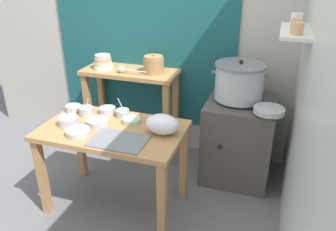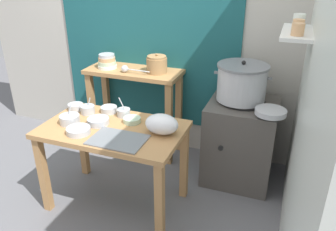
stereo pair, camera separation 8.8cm
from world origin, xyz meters
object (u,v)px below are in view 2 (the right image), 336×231
object	(u,v)px
back_shelf_table	(135,91)
plastic_bag	(162,124)
ladle	(126,69)
prep_bowl_5	(88,109)
prep_table	(114,140)
bowl_stack_enamel	(107,62)
clay_pot	(157,64)
prep_bowl_4	(124,112)
wide_pan	(271,112)
prep_bowl_1	(70,119)
steamer_pot	(242,82)
prep_bowl_3	(132,120)
prep_bowl_2	(98,121)
serving_tray	(118,140)
prep_bowl_7	(76,107)
prep_bowl_0	(109,109)
stove_block	(240,141)
prep_bowl_6	(78,130)

from	to	relation	value
back_shelf_table	plastic_bag	size ratio (longest dim) A/B	3.79
ladle	prep_bowl_5	distance (m)	0.64
prep_table	bowl_stack_enamel	world-z (taller)	bowl_stack_enamel
prep_table	back_shelf_table	xyz separation A→B (m)	(-0.23, 0.87, 0.07)
clay_pot	prep_bowl_4	size ratio (longest dim) A/B	1.14
bowl_stack_enamel	wide_pan	bearing A→B (deg)	-10.49
prep_table	prep_bowl_1	distance (m)	0.38
ladle	steamer_pot	bearing A→B (deg)	-0.60
wide_pan	prep_bowl_3	size ratio (longest dim) A/B	1.78
prep_bowl_2	prep_bowl_3	bearing A→B (deg)	27.06
wide_pan	ladle	bearing A→B (deg)	170.29
ladle	prep_bowl_4	size ratio (longest dim) A/B	1.74
back_shelf_table	ladle	world-z (taller)	ladle
steamer_pot	prep_bowl_3	size ratio (longest dim) A/B	3.50
clay_pot	steamer_pot	bearing A→B (deg)	-7.52
steamer_pot	serving_tray	distance (m)	1.19
steamer_pot	prep_bowl_1	world-z (taller)	steamer_pot
steamer_pot	prep_bowl_5	size ratio (longest dim) A/B	3.51
prep_bowl_7	bowl_stack_enamel	bearing A→B (deg)	94.13
bowl_stack_enamel	prep_bowl_5	world-z (taller)	bowl_stack_enamel
prep_bowl_0	prep_bowl_4	size ratio (longest dim) A/B	0.80
clay_pot	prep_bowl_7	xyz separation A→B (m)	(-0.48, -0.69, -0.23)
prep_bowl_0	prep_bowl_2	xyz separation A→B (m)	(0.03, -0.23, 0.00)
back_shelf_table	stove_block	bearing A→B (deg)	-6.61
back_shelf_table	prep_bowl_6	world-z (taller)	back_shelf_table
plastic_bag	prep_bowl_7	world-z (taller)	plastic_bag
prep_bowl_1	prep_table	bearing A→B (deg)	9.23
bowl_stack_enamel	prep_bowl_7	distance (m)	0.69
stove_block	prep_bowl_7	bearing A→B (deg)	-157.54
back_shelf_table	steamer_pot	xyz separation A→B (m)	(1.08, -0.11, 0.26)
serving_tray	prep_bowl_1	distance (m)	0.50
wide_pan	prep_bowl_4	size ratio (longest dim) A/B	1.43
prep_bowl_0	stove_block	bearing A→B (deg)	25.41
bowl_stack_enamel	prep_bowl_6	bearing A→B (deg)	-72.62
steamer_pot	prep_bowl_6	bearing A→B (deg)	-138.01
clay_pot	prep_bowl_4	bearing A→B (deg)	-92.54
steamer_pot	bowl_stack_enamel	bearing A→B (deg)	176.80
prep_bowl_1	prep_bowl_4	size ratio (longest dim) A/B	0.95
bowl_stack_enamel	prep_bowl_5	distance (m)	0.74
clay_pot	prep_bowl_5	world-z (taller)	clay_pot
wide_pan	prep_bowl_0	bearing A→B (deg)	-167.13
prep_bowl_4	prep_bowl_7	size ratio (longest dim) A/B	1.33
clay_pot	prep_bowl_6	bearing A→B (deg)	-101.24
prep_bowl_1	serving_tray	bearing A→B (deg)	-13.16
back_shelf_table	wide_pan	size ratio (longest dim) A/B	3.87
clay_pot	prep_bowl_6	xyz separation A→B (m)	(-0.21, -1.05, -0.24)
prep_table	wide_pan	xyz separation A→B (m)	(1.13, 0.54, 0.19)
ladle	prep_bowl_2	size ratio (longest dim) A/B	1.76
prep_table	prep_bowl_0	world-z (taller)	prep_bowl_0
bowl_stack_enamel	ladle	xyz separation A→B (m)	(0.24, -0.06, -0.03)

